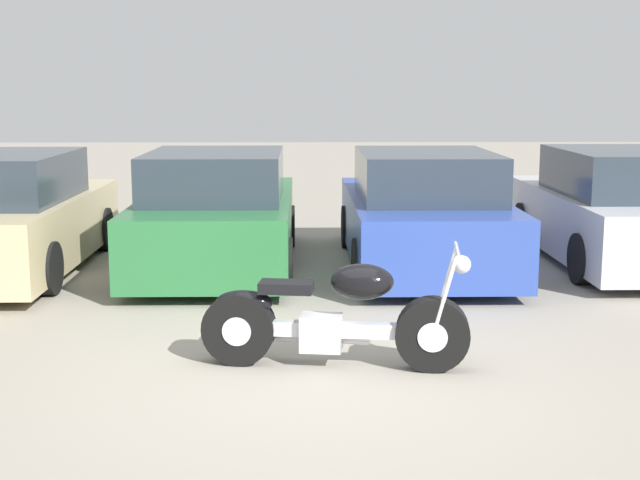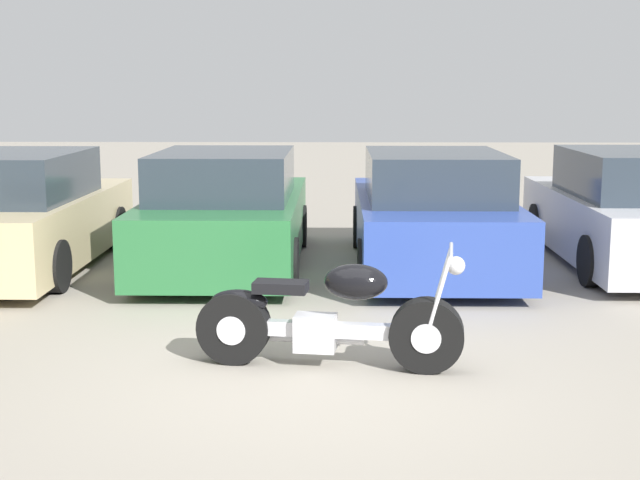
# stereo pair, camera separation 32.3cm
# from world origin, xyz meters

# --- Properties ---
(ground_plane) EXTENTS (60.00, 60.00, 0.00)m
(ground_plane) POSITION_xyz_m (0.00, 0.00, 0.00)
(ground_plane) COLOR gray
(motorcycle) EXTENTS (2.22, 0.74, 1.02)m
(motorcycle) POSITION_xyz_m (0.12, 0.34, 0.41)
(motorcycle) COLOR black
(motorcycle) RESTS_ON ground_plane
(parked_car_champagne) EXTENTS (1.94, 4.44, 1.49)m
(parked_car_champagne) POSITION_xyz_m (-3.82, 4.27, 0.68)
(parked_car_champagne) COLOR #C6B284
(parked_car_champagne) RESTS_ON ground_plane
(parked_car_green) EXTENTS (1.94, 4.44, 1.49)m
(parked_car_green) POSITION_xyz_m (-1.21, 4.48, 0.68)
(parked_car_green) COLOR #286B38
(parked_car_green) RESTS_ON ground_plane
(parked_car_blue) EXTENTS (1.94, 4.44, 1.49)m
(parked_car_blue) POSITION_xyz_m (1.41, 4.43, 0.68)
(parked_car_blue) COLOR #2D479E
(parked_car_blue) RESTS_ON ground_plane
(parked_car_silver) EXTENTS (1.94, 4.44, 1.49)m
(parked_car_silver) POSITION_xyz_m (4.02, 4.71, 0.68)
(parked_car_silver) COLOR #BCBCC1
(parked_car_silver) RESTS_ON ground_plane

